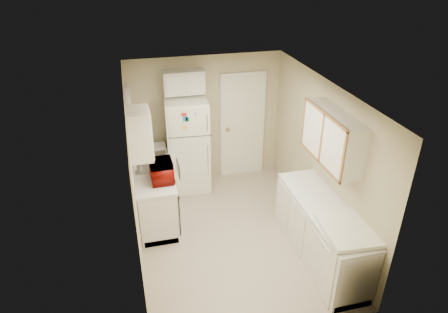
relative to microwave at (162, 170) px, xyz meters
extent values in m
plane|color=beige|center=(0.98, -0.47, -1.05)|extent=(3.80, 3.80, 0.00)
plane|color=white|center=(0.98, -0.47, 1.35)|extent=(3.80, 3.80, 0.00)
plane|color=tan|center=(-0.42, -0.47, 0.15)|extent=(3.80, 3.80, 0.00)
plane|color=tan|center=(2.38, -0.47, 0.15)|extent=(3.80, 3.80, 0.00)
plane|color=tan|center=(0.98, 1.43, 0.15)|extent=(2.80, 2.80, 0.00)
plane|color=tan|center=(0.98, -2.37, 0.15)|extent=(2.80, 2.80, 0.00)
cube|color=silver|center=(-0.12, 0.43, -0.60)|extent=(0.60, 1.80, 0.90)
cube|color=black|center=(0.17, -0.17, -0.56)|extent=(0.03, 0.58, 0.72)
cube|color=gray|center=(-0.12, 0.58, -0.19)|extent=(0.54, 0.74, 0.16)
imported|color=#9A0E07|center=(0.00, 0.00, 0.00)|extent=(0.51, 0.29, 0.33)
imported|color=silver|center=(-0.17, 0.92, -0.05)|extent=(0.09, 0.09, 0.17)
cube|color=silver|center=(-0.38, 0.58, 0.55)|extent=(0.10, 0.98, 1.08)
cube|color=silver|center=(-0.27, -0.25, 0.75)|extent=(0.30, 0.45, 0.70)
cube|color=silver|center=(0.57, 1.10, -0.17)|extent=(0.77, 0.75, 1.76)
cube|color=silver|center=(0.58, 1.28, 0.95)|extent=(0.70, 0.30, 0.40)
cube|color=silver|center=(1.68, 1.39, -0.03)|extent=(0.86, 0.06, 2.08)
cube|color=silver|center=(2.08, -1.27, -0.60)|extent=(0.60, 2.00, 0.90)
cube|color=silver|center=(2.13, -1.82, -0.56)|extent=(0.71, 0.85, 0.97)
cube|color=silver|center=(2.23, -0.97, 0.75)|extent=(0.30, 1.20, 0.70)
camera|label=1|loc=(-0.35, -5.30, 3.02)|focal=32.00mm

